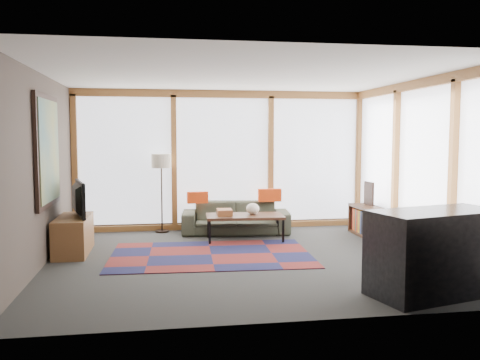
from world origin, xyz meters
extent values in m
plane|color=#2E2E2B|center=(0.00, 0.00, 0.00)|extent=(5.50, 5.50, 0.00)
cube|color=#493F35|center=(-2.75, 0.00, 1.30)|extent=(0.04, 5.00, 2.60)
cube|color=#493F35|center=(0.00, -2.50, 1.30)|extent=(5.50, 0.04, 2.60)
cube|color=silver|center=(0.00, 0.00, 2.60)|extent=(5.50, 5.00, 0.04)
cube|color=white|center=(0.00, 2.47, 1.30)|extent=(5.30, 0.02, 2.35)
cube|color=white|center=(2.72, 0.00, 1.30)|extent=(0.02, 4.80, 2.35)
cube|color=black|center=(-2.71, 0.30, 1.55)|extent=(0.05, 1.35, 1.55)
cube|color=#B9951F|center=(-2.69, 0.30, 1.55)|extent=(0.02, 1.20, 1.40)
cube|color=maroon|center=(-0.45, 0.30, 0.01)|extent=(3.01, 2.02, 0.01)
imported|color=#303428|center=(0.17, 1.95, 0.28)|extent=(1.99, 0.96, 0.56)
cube|color=red|center=(-0.52, 1.94, 0.66)|extent=(0.38, 0.15, 0.20)
cube|color=red|center=(0.80, 1.97, 0.68)|extent=(0.42, 0.14, 0.23)
cube|color=brown|center=(-0.12, 1.31, 0.48)|extent=(0.25, 0.31, 0.10)
ellipsoid|color=#F0E3CE|center=(0.37, 1.33, 0.53)|extent=(0.24, 0.24, 0.19)
ellipsoid|color=black|center=(2.45, 0.22, 0.57)|extent=(0.21, 0.21, 0.10)
ellipsoid|color=black|center=(2.43, 0.54, 0.56)|extent=(0.16, 0.16, 0.08)
cube|color=black|center=(2.51, 1.50, 0.73)|extent=(0.06, 0.32, 0.42)
cube|color=brown|center=(-2.47, 0.75, 0.28)|extent=(0.46, 1.10, 0.55)
imported|color=black|center=(-2.46, 0.79, 0.82)|extent=(0.35, 0.93, 0.53)
cube|color=black|center=(1.83, -1.93, 0.47)|extent=(1.61, 1.04, 0.94)
camera|label=1|loc=(-1.18, -7.04, 1.76)|focal=38.00mm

